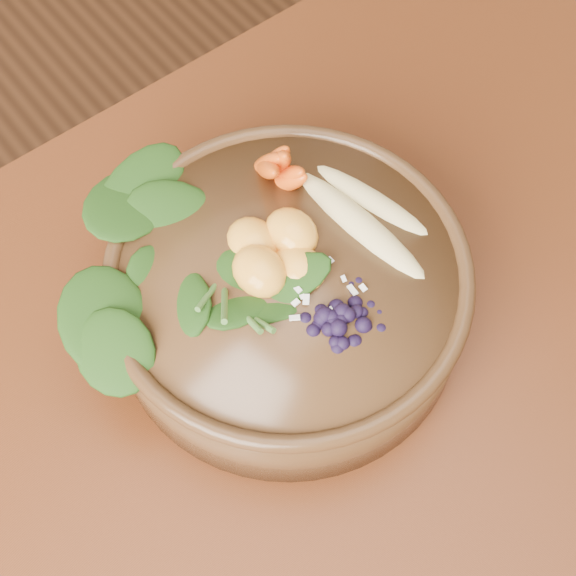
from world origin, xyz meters
The scene contains 9 objects.
ground centered at (0.00, 0.00, 0.00)m, with size 4.00×4.00×0.00m, color #381E0F.
dining_table centered at (0.00, 0.00, 0.66)m, with size 1.60×0.90×0.75m.
stoneware_bowl centered at (-0.18, 0.17, 0.79)m, with size 0.27×0.27×0.07m, color #452D19.
kale_heap centered at (-0.22, 0.23, 0.84)m, with size 0.18×0.16×0.04m, color #1F4311, non-canonical shape.
carrot_cluster centered at (-0.13, 0.25, 0.86)m, with size 0.06×0.06×0.07m, color #DF5115, non-canonical shape.
banana_halves centered at (-0.10, 0.18, 0.84)m, with size 0.07×0.15×0.03m.
mandarin_cluster centered at (-0.17, 0.19, 0.84)m, with size 0.08×0.09×0.03m, color orange, non-canonical shape.
blueberry_pile centered at (-0.17, 0.12, 0.84)m, with size 0.13×0.09×0.04m, color black, non-canonical shape.
coconut_flakes centered at (-0.17, 0.15, 0.83)m, with size 0.09×0.07×0.01m, color white, non-canonical shape.
Camera 1 is at (-0.36, -0.06, 1.33)m, focal length 50.00 mm.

